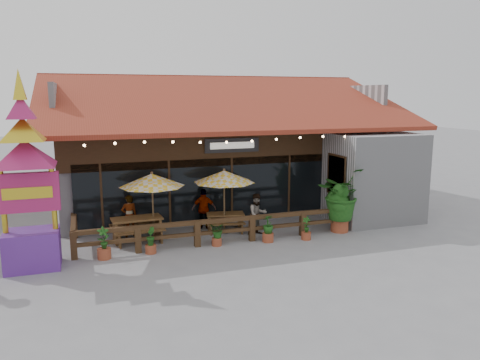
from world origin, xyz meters
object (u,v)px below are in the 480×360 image
object	(u,v)px
umbrella_left	(152,180)
picnic_table_right	(225,219)
umbrella_right	(224,177)
tropical_plant	(341,195)
thai_sign_tower	(25,158)
picnic_table_left	(137,225)

from	to	relation	value
umbrella_left	picnic_table_right	bearing A→B (deg)	3.74
umbrella_right	tropical_plant	xyz separation A→B (m)	(4.19, -1.32, -0.72)
thai_sign_tower	picnic_table_left	bearing A→B (deg)	28.10
umbrella_right	thai_sign_tower	size ratio (longest dim) A/B	0.47
picnic_table_right	thai_sign_tower	bearing A→B (deg)	-163.78
umbrella_left	thai_sign_tower	xyz separation A→B (m)	(-3.86, -1.74, 1.17)
picnic_table_left	tropical_plant	size ratio (longest dim) A/B	0.75
picnic_table_right	umbrella_right	bearing A→B (deg)	-116.63
picnic_table_left	picnic_table_right	world-z (taller)	picnic_table_left
tropical_plant	picnic_table_right	bearing A→B (deg)	160.03
picnic_table_left	umbrella_left	bearing A→B (deg)	-0.39
picnic_table_right	tropical_plant	world-z (taller)	tropical_plant
tropical_plant	umbrella_left	bearing A→B (deg)	169.18
umbrella_left	picnic_table_left	size ratio (longest dim) A/B	1.37
umbrella_right	thai_sign_tower	xyz separation A→B (m)	(-6.53, -1.75, 1.20)
umbrella_right	tropical_plant	world-z (taller)	tropical_plant
picnic_table_left	tropical_plant	world-z (taller)	tropical_plant
umbrella_left	umbrella_right	world-z (taller)	umbrella_left
umbrella_left	tropical_plant	size ratio (longest dim) A/B	1.03
picnic_table_right	thai_sign_tower	size ratio (longest dim) A/B	0.26
umbrella_left	picnic_table_left	xyz separation A→B (m)	(-0.58, 0.00, -1.59)
picnic_table_left	thai_sign_tower	xyz separation A→B (m)	(-3.27, -1.75, 2.77)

